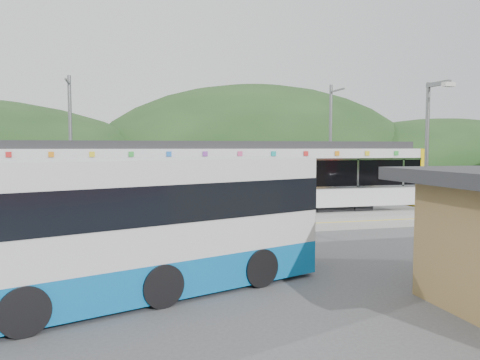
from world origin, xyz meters
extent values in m
plane|color=#4C4C4F|center=(0.00, 0.00, 0.00)|extent=(120.00, 120.00, 0.00)
ellipsoid|color=#1E3D19|center=(16.00, 54.00, 0.00)|extent=(52.00, 39.00, 26.00)
ellipsoid|color=#1E3D19|center=(45.00, 48.00, 0.00)|extent=(44.00, 33.00, 16.00)
cube|color=#9E9E99|center=(0.00, 3.30, 0.15)|extent=(26.00, 3.20, 0.30)
cube|color=yellow|center=(0.00, 2.00, 0.30)|extent=(26.00, 0.10, 0.01)
cube|color=black|center=(-5.97, 6.00, 0.30)|extent=(3.20, 2.20, 0.56)
cube|color=black|center=(6.03, 6.00, 0.30)|extent=(3.20, 2.20, 0.56)
cube|color=silver|center=(0.03, 6.00, 1.04)|extent=(20.00, 2.90, 0.92)
cube|color=black|center=(0.03, 6.00, 2.23)|extent=(20.00, 2.96, 1.45)
cube|color=silver|center=(0.03, 4.50, 1.55)|extent=(20.00, 0.05, 0.10)
cube|color=silver|center=(0.03, 4.50, 2.90)|extent=(20.00, 0.05, 0.10)
cube|color=silver|center=(0.03, 6.00, 3.17)|extent=(20.00, 2.90, 0.45)
cube|color=#2D2D30|center=(0.03, 6.00, 3.58)|extent=(19.40, 2.50, 0.36)
cube|color=yellow|center=(10.15, 6.00, 1.90)|extent=(0.24, 2.92, 3.00)
cube|color=silver|center=(-8.47, 4.50, 2.23)|extent=(0.10, 0.05, 1.35)
cube|color=silver|center=(-5.47, 4.50, 2.23)|extent=(0.10, 0.05, 1.35)
cube|color=silver|center=(-2.47, 4.50, 2.23)|extent=(0.10, 0.05, 1.35)
cube|color=silver|center=(0.53, 4.50, 2.23)|extent=(0.10, 0.05, 1.35)
cube|color=silver|center=(3.53, 4.50, 2.23)|extent=(0.10, 0.05, 1.35)
cube|color=silver|center=(6.53, 4.50, 2.23)|extent=(0.10, 0.05, 1.35)
cube|color=silver|center=(9.03, 4.50, 2.23)|extent=(0.10, 0.05, 1.35)
cube|color=red|center=(-8.97, 4.51, 3.18)|extent=(0.22, 0.04, 0.22)
cube|color=orange|center=(-7.37, 4.51, 3.18)|extent=(0.22, 0.04, 0.22)
cube|color=yellow|center=(-5.77, 4.51, 3.18)|extent=(0.22, 0.04, 0.22)
cube|color=green|center=(-4.17, 4.51, 3.18)|extent=(0.22, 0.04, 0.22)
cube|color=blue|center=(-2.57, 4.51, 3.18)|extent=(0.22, 0.04, 0.22)
cube|color=purple|center=(-0.97, 4.51, 3.18)|extent=(0.22, 0.04, 0.22)
cube|color=#E54C8C|center=(0.63, 4.51, 3.18)|extent=(0.22, 0.04, 0.22)
cube|color=#19A5A5|center=(2.23, 4.51, 3.18)|extent=(0.22, 0.04, 0.22)
cube|color=red|center=(3.83, 4.51, 3.18)|extent=(0.22, 0.04, 0.22)
cube|color=orange|center=(5.43, 4.51, 3.18)|extent=(0.22, 0.04, 0.22)
cube|color=yellow|center=(7.03, 4.51, 3.18)|extent=(0.22, 0.04, 0.22)
cube|color=green|center=(8.63, 4.51, 3.18)|extent=(0.22, 0.04, 0.22)
cylinder|color=slate|center=(-7.00, 8.60, 3.50)|extent=(0.18, 0.18, 7.00)
cube|color=slate|center=(-7.00, 7.80, 6.60)|extent=(0.08, 1.80, 0.08)
cylinder|color=slate|center=(7.00, 8.60, 3.50)|extent=(0.18, 0.18, 7.00)
cube|color=slate|center=(7.00, 7.80, 6.60)|extent=(0.08, 1.80, 0.08)
cube|color=#0C6DBA|center=(-5.55, -5.24, 0.53)|extent=(11.90, 6.53, 0.85)
cube|color=silver|center=(-5.55, -5.24, 1.38)|extent=(11.90, 6.53, 0.85)
cube|color=black|center=(-5.55, -5.24, 2.23)|extent=(11.91, 6.57, 0.85)
cube|color=silver|center=(-5.55, -5.24, 2.93)|extent=(11.90, 6.53, 0.53)
cylinder|color=black|center=(-6.85, -5.71, 0.48)|extent=(1.86, 2.94, 0.96)
cylinder|color=black|center=(-4.25, -4.76, 0.48)|extent=(1.86, 2.94, 0.96)
cylinder|color=black|center=(-1.76, -3.84, 0.48)|extent=(1.86, 2.94, 0.96)
cylinder|color=slate|center=(4.42, -3.58, 2.71)|extent=(0.12, 0.12, 5.42)
cube|color=slate|center=(4.42, -3.99, 5.33)|extent=(0.19, 0.91, 0.12)
cube|color=silver|center=(4.42, -4.40, 5.26)|extent=(0.36, 0.21, 0.12)
camera|label=1|loc=(-4.66, -15.98, 3.47)|focal=35.00mm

